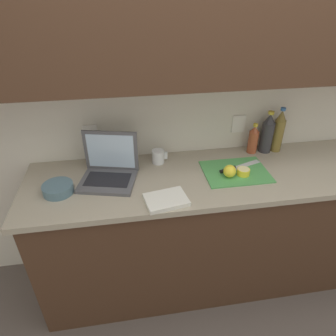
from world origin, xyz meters
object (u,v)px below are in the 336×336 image
at_px(laptop, 109,169).
at_px(bottle_oil_tall, 267,133).
at_px(lemon_half_cut, 243,172).
at_px(bowl_white, 58,189).
at_px(measuring_cup, 158,157).
at_px(knife, 233,168).
at_px(lemon_whole_beside, 230,171).
at_px(bottle_water_clear, 253,140).
at_px(cutting_board, 235,171).
at_px(bottle_green_soda, 279,131).

height_order(laptop, bottle_oil_tall, bottle_oil_tall).
distance_m(laptop, lemon_half_cut, 0.80).
bearing_deg(bowl_white, measuring_cup, 21.61).
bearing_deg(laptop, lemon_half_cut, 6.59).
relative_size(knife, bottle_oil_tall, 1.03).
relative_size(lemon_whole_beside, measuring_cup, 0.76).
height_order(knife, lemon_whole_beside, lemon_whole_beside).
height_order(lemon_half_cut, bowl_white, bowl_white).
distance_m(lemon_half_cut, bottle_oil_tall, 0.39).
bearing_deg(bottle_water_clear, laptop, -170.04).
relative_size(lemon_whole_beside, bowl_white, 0.45).
height_order(cutting_board, bowl_white, bowl_white).
distance_m(bottle_green_soda, bottle_oil_tall, 0.08).
relative_size(laptop, bottle_oil_tall, 1.28).
bearing_deg(knife, bowl_white, 164.36).
height_order(cutting_board, measuring_cup, measuring_cup).
relative_size(lemon_half_cut, bottle_water_clear, 0.36).
bearing_deg(knife, bottle_green_soda, 9.40).
distance_m(laptop, bottle_oil_tall, 1.06).
xyz_separation_m(knife, bowl_white, (-1.03, -0.07, 0.01)).
distance_m(cutting_board, measuring_cup, 0.49).
height_order(knife, bottle_water_clear, bottle_water_clear).
distance_m(cutting_board, bowl_white, 1.04).
distance_m(lemon_whole_beside, bottle_oil_tall, 0.45).
distance_m(laptop, measuring_cup, 0.33).
height_order(bottle_oil_tall, measuring_cup, bottle_oil_tall).
xyz_separation_m(knife, bottle_water_clear, (0.20, 0.20, 0.08)).
bearing_deg(cutting_board, bottle_water_clear, 49.18).
distance_m(cutting_board, knife, 0.03).
xyz_separation_m(laptop, bottle_oil_tall, (1.05, 0.17, 0.07)).
relative_size(bottle_green_soda, bowl_white, 1.84).
height_order(lemon_whole_beside, bottle_water_clear, bottle_water_clear).
bearing_deg(cutting_board, lemon_whole_beside, -138.24).
relative_size(laptop, cutting_board, 0.95).
bearing_deg(bowl_white, lemon_whole_beside, -0.46).
relative_size(knife, bottle_water_clear, 1.42).
distance_m(lemon_whole_beside, bottle_water_clear, 0.38).
bearing_deg(measuring_cup, laptop, -157.12).
height_order(lemon_half_cut, lemon_whole_beside, lemon_whole_beside).
relative_size(laptop, knife, 1.25).
height_order(cutting_board, bottle_oil_tall, bottle_oil_tall).
relative_size(laptop, lemon_half_cut, 4.85).
relative_size(cutting_board, bottle_green_soda, 1.27).
bearing_deg(measuring_cup, knife, -20.60).
relative_size(lemon_half_cut, bottle_oil_tall, 0.26).
xyz_separation_m(cutting_board, knife, (-0.01, 0.02, 0.01)).
xyz_separation_m(laptop, bottle_green_soda, (1.12, 0.17, 0.08)).
bearing_deg(laptop, measuring_cup, 36.93).
relative_size(laptop, measuring_cup, 3.71).
relative_size(bottle_green_soda, bottle_water_clear, 1.48).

